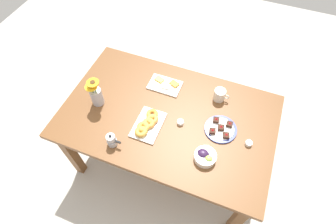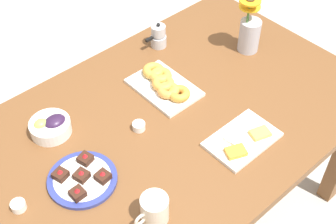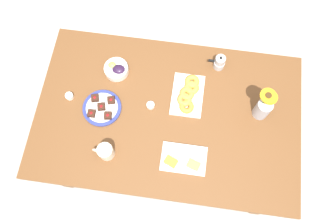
{
  "view_description": "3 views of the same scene",
  "coord_description": "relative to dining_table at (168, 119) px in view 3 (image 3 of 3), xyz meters",
  "views": [
    {
      "loc": [
        0.4,
        -1.02,
        2.38
      ],
      "look_at": [
        0.0,
        0.0,
        0.78
      ],
      "focal_mm": 28.0,
      "sensor_mm": 36.0,
      "label": 1
    },
    {
      "loc": [
        0.81,
        0.9,
        2.02
      ],
      "look_at": [
        0.0,
        0.0,
        0.78
      ],
      "focal_mm": 50.0,
      "sensor_mm": 36.0,
      "label": 2
    },
    {
      "loc": [
        -0.09,
        0.64,
        2.61
      ],
      "look_at": [
        0.0,
        0.0,
        0.78
      ],
      "focal_mm": 35.0,
      "sensor_mm": 36.0,
      "label": 3
    }
  ],
  "objects": [
    {
      "name": "jam_cup_berry",
      "position": [
        0.11,
        -0.04,
        0.1
      ],
      "size": [
        0.05,
        0.05,
        0.03
      ],
      "color": "white",
      "rests_on": "dining_table"
    },
    {
      "name": "jam_cup_honey",
      "position": [
        0.61,
        -0.03,
        0.1
      ],
      "size": [
        0.05,
        0.05,
        0.03
      ],
      "color": "white",
      "rests_on": "dining_table"
    },
    {
      "name": "croissant_platter",
      "position": [
        -0.11,
        -0.14,
        0.11
      ],
      "size": [
        0.19,
        0.28,
        0.05
      ],
      "color": "white",
      "rests_on": "dining_table"
    },
    {
      "name": "dessert_plate",
      "position": [
        0.4,
        0.02,
        0.1
      ],
      "size": [
        0.23,
        0.23,
        0.05
      ],
      "color": "navy",
      "rests_on": "dining_table"
    },
    {
      "name": "flower_vase",
      "position": [
        -0.55,
        -0.09,
        0.18
      ],
      "size": [
        0.11,
        0.11,
        0.26
      ],
      "color": "#B2B2BC",
      "rests_on": "dining_table"
    },
    {
      "name": "grape_bowl",
      "position": [
        0.36,
        -0.24,
        0.12
      ],
      "size": [
        0.15,
        0.15,
        0.07
      ],
      "color": "white",
      "rests_on": "dining_table"
    },
    {
      "name": "moka_pot",
      "position": [
        -0.27,
        -0.37,
        0.13
      ],
      "size": [
        0.11,
        0.07,
        0.12
      ],
      "color": "#B7B7BC",
      "rests_on": "dining_table"
    },
    {
      "name": "cheese_platter",
      "position": [
        -0.13,
        0.26,
        0.1
      ],
      "size": [
        0.26,
        0.17,
        0.03
      ],
      "color": "white",
      "rests_on": "dining_table"
    },
    {
      "name": "ground_plane",
      "position": [
        0.0,
        0.0,
        -0.65
      ],
      "size": [
        6.0,
        6.0,
        0.0
      ],
      "primitive_type": "plane",
      "color": "#B7B2A8"
    },
    {
      "name": "coffee_mug",
      "position": [
        0.32,
        0.29,
        0.14
      ],
      "size": [
        0.12,
        0.09,
        0.1
      ],
      "color": "silver",
      "rests_on": "dining_table"
    },
    {
      "name": "dining_table",
      "position": [
        0.0,
        0.0,
        0.0
      ],
      "size": [
        1.6,
        1.0,
        0.74
      ],
      "color": "brown",
      "rests_on": "ground_plane"
    }
  ]
}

